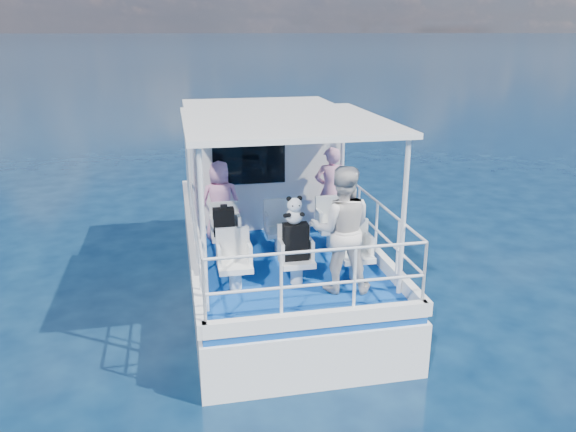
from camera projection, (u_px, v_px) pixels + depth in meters
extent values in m
plane|color=#071A34|center=(282.00, 304.00, 9.56)|extent=(2000.00, 2000.00, 0.00)
cube|color=white|center=(272.00, 280.00, 10.49)|extent=(3.00, 7.00, 1.60)
cube|color=navy|center=(272.00, 237.00, 10.22)|extent=(2.90, 6.90, 0.10)
cube|color=white|center=(260.00, 160.00, 11.07)|extent=(2.85, 2.00, 2.20)
cube|color=white|center=(284.00, 121.00, 8.39)|extent=(3.00, 3.20, 0.08)
cylinder|color=white|center=(203.00, 233.00, 7.09)|extent=(0.07, 0.07, 2.20)
cylinder|color=white|center=(403.00, 219.00, 7.61)|extent=(0.07, 0.07, 2.20)
cylinder|color=white|center=(193.00, 177.00, 9.79)|extent=(0.07, 0.07, 2.20)
cylinder|color=white|center=(342.00, 170.00, 10.30)|extent=(0.07, 0.07, 2.20)
cube|color=white|center=(226.00, 244.00, 9.23)|extent=(0.48, 0.46, 0.38)
cube|color=white|center=(280.00, 240.00, 9.40)|extent=(0.48, 0.46, 0.38)
cube|color=white|center=(332.00, 236.00, 9.57)|extent=(0.48, 0.46, 0.38)
cube|color=white|center=(235.00, 276.00, 8.02)|extent=(0.48, 0.46, 0.38)
cube|color=white|center=(297.00, 271.00, 8.19)|extent=(0.48, 0.46, 0.38)
cube|color=white|center=(355.00, 266.00, 8.37)|extent=(0.48, 0.46, 0.38)
imported|color=pink|center=(220.00, 202.00, 9.69)|extent=(0.54, 0.40, 1.43)
imported|color=pink|center=(330.00, 190.00, 10.09)|extent=(0.59, 0.39, 1.59)
imported|color=silver|center=(342.00, 229.00, 7.78)|extent=(1.01, 0.86, 1.81)
cube|color=black|center=(224.00, 222.00, 9.03)|extent=(0.34, 0.19, 0.45)
cube|color=black|center=(296.00, 241.00, 8.06)|extent=(0.36, 0.20, 0.54)
cube|color=black|center=(224.00, 207.00, 8.95)|extent=(0.11, 0.07, 0.07)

